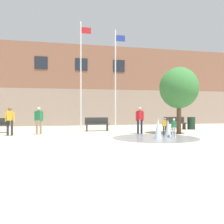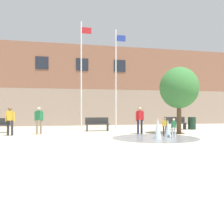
# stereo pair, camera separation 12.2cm
# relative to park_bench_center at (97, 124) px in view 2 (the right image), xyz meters

# --- Properties ---
(ground_plane) EXTENTS (100.00, 100.00, 0.00)m
(ground_plane) POSITION_rel_park_bench_center_xyz_m (-0.28, -10.37, -0.48)
(ground_plane) COLOR #BCB299
(library_building) EXTENTS (36.00, 6.05, 7.33)m
(library_building) POSITION_rel_park_bench_center_xyz_m (-0.28, 9.21, 3.18)
(library_building) COLOR gray
(library_building) RESTS_ON ground
(splash_fountain) EXTENTS (4.37, 4.37, 1.06)m
(splash_fountain) POSITION_rel_park_bench_center_xyz_m (2.33, -5.04, -0.17)
(splash_fountain) COLOR gray
(splash_fountain) RESTS_ON ground
(park_bench_center) EXTENTS (1.60, 0.44, 0.91)m
(park_bench_center) POSITION_rel_park_bench_center_xyz_m (0.00, 0.00, 0.00)
(park_bench_center) COLOR #28282D
(park_bench_center) RESTS_ON ground
(park_bench_under_right_flagpole) EXTENTS (1.60, 0.44, 0.91)m
(park_bench_under_right_flagpole) POSITION_rel_park_bench_center_xyz_m (5.73, -0.03, 0.00)
(park_bench_under_right_flagpole) COLOR #28282D
(park_bench_under_right_flagpole) RESTS_ON ground
(child_with_pink_shirt) EXTENTS (0.31, 0.24, 0.99)m
(child_with_pink_shirt) POSITION_rel_park_bench_center_xyz_m (3.11, -3.94, 0.10)
(child_with_pink_shirt) COLOR #28282D
(child_with_pink_shirt) RESTS_ON ground
(adult_watching) EXTENTS (0.50, 0.34, 1.59)m
(adult_watching) POSITION_rel_park_bench_center_xyz_m (2.09, -2.70, 0.45)
(adult_watching) COLOR #1E233D
(adult_watching) RESTS_ON ground
(teen_by_trashcan) EXTENTS (0.50, 0.37, 1.59)m
(teen_by_trashcan) POSITION_rel_park_bench_center_xyz_m (-3.72, -1.64, 0.45)
(teen_by_trashcan) COLOR #89755B
(teen_by_trashcan) RESTS_ON ground
(child_running) EXTENTS (0.31, 0.23, 0.99)m
(child_running) POSITION_rel_park_bench_center_xyz_m (3.10, -5.04, 0.10)
(child_running) COLOR silver
(child_running) RESTS_ON ground
(adult_near_bench) EXTENTS (0.50, 0.38, 1.59)m
(adult_near_bench) POSITION_rel_park_bench_center_xyz_m (-5.25, -2.00, 0.45)
(adult_near_bench) COLOR #28282D
(adult_near_bench) RESTS_ON ground
(flagpole_left) EXTENTS (0.80, 0.10, 7.83)m
(flagpole_left) POSITION_rel_park_bench_center_xyz_m (-0.86, 1.63, 3.68)
(flagpole_left) COLOR silver
(flagpole_left) RESTS_ON ground
(flagpole_right) EXTENTS (0.80, 0.10, 7.43)m
(flagpole_right) POSITION_rel_park_bench_center_xyz_m (1.74, 1.63, 3.48)
(flagpole_right) COLOR silver
(flagpole_right) RESTS_ON ground
(trash_can) EXTENTS (0.56, 0.56, 0.90)m
(trash_can) POSITION_rel_park_bench_center_xyz_m (6.97, -0.18, -0.03)
(trash_can) COLOR #193323
(trash_can) RESTS_ON ground
(street_tree_near_building) EXTENTS (2.31, 2.31, 3.97)m
(street_tree_near_building) POSITION_rel_park_bench_center_xyz_m (4.40, -3.14, 2.25)
(street_tree_near_building) COLOR brown
(street_tree_near_building) RESTS_ON ground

